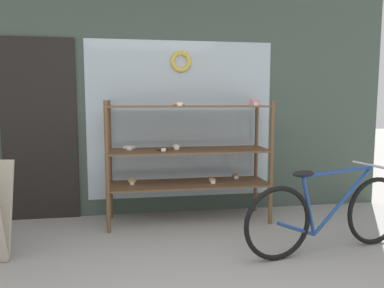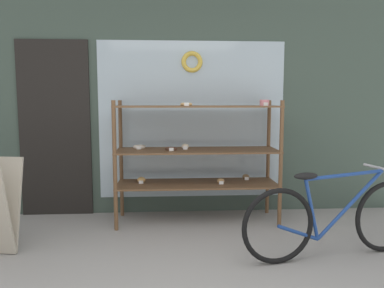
{
  "view_description": "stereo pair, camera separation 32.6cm",
  "coord_description": "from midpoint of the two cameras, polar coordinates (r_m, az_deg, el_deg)",
  "views": [
    {
      "loc": [
        -0.41,
        -1.85,
        1.39
      ],
      "look_at": [
        0.12,
        1.36,
        1.01
      ],
      "focal_mm": 35.0,
      "sensor_mm": 36.0,
      "label": 1
    },
    {
      "loc": [
        -0.08,
        -1.89,
        1.39
      ],
      "look_at": [
        0.12,
        1.36,
        1.01
      ],
      "focal_mm": 35.0,
      "sensor_mm": 36.0,
      "label": 2
    }
  ],
  "objects": [
    {
      "name": "bicycle",
      "position": [
        3.63,
        17.7,
        -10.18
      ],
      "size": [
        1.73,
        0.49,
        0.79
      ],
      "rotation": [
        0.0,
        0.0,
        0.18
      ],
      "color": "black",
      "rests_on": "ground_plane"
    },
    {
      "name": "display_case",
      "position": [
        4.25,
        -2.79,
        -0.82
      ],
      "size": [
        1.83,
        0.56,
        1.4
      ],
      "color": "brown",
      "rests_on": "ground_plane"
    },
    {
      "name": "storefront_facade",
      "position": [
        4.62,
        -6.81,
        11.45
      ],
      "size": [
        5.69,
        0.13,
        3.66
      ],
      "color": "#3D4C42",
      "rests_on": "ground_plane"
    }
  ]
}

